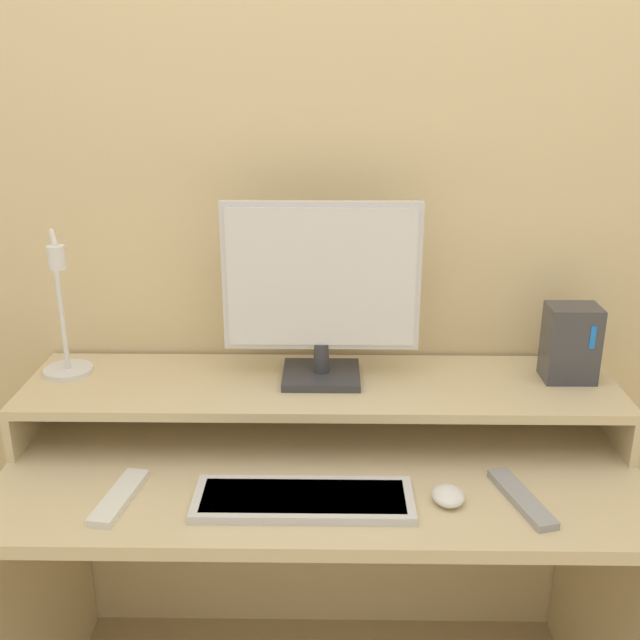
{
  "coord_description": "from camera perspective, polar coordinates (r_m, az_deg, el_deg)",
  "views": [
    {
      "loc": [
        0.02,
        -1.15,
        1.58
      ],
      "look_at": [
        -0.0,
        0.35,
        1.05
      ],
      "focal_mm": 42.0,
      "sensor_mm": 36.0,
      "label": 1
    }
  ],
  "objects": [
    {
      "name": "monitor",
      "position": [
        1.71,
        0.01,
        2.38
      ],
      "size": [
        0.45,
        0.17,
        0.42
      ],
      "color": "#38383D",
      "rests_on": "monitor_shelf"
    },
    {
      "name": "monitor_shelf",
      "position": [
        1.78,
        0.09,
        -5.26
      ],
      "size": [
        1.39,
        0.34,
        0.13
      ],
      "color": "beige",
      "rests_on": "desk"
    },
    {
      "name": "mouse",
      "position": [
        1.57,
        9.74,
        -13.04
      ],
      "size": [
        0.07,
        0.08,
        0.03
      ],
      "color": "white",
      "rests_on": "desk"
    },
    {
      "name": "desk",
      "position": [
        1.8,
        0.02,
        -16.09
      ],
      "size": [
        1.39,
        0.63,
        0.73
      ],
      "color": "beige",
      "rests_on": "ground_plane"
    },
    {
      "name": "wall_back",
      "position": [
        1.85,
        0.18,
        9.24
      ],
      "size": [
        6.0,
        0.05,
        2.5
      ],
      "color": "beige",
      "rests_on": "ground_plane"
    },
    {
      "name": "remote_secondary",
      "position": [
        1.61,
        15.09,
        -12.98
      ],
      "size": [
        0.1,
        0.22,
        0.02
      ],
      "color": "#99999E",
      "rests_on": "desk"
    },
    {
      "name": "remote_control",
      "position": [
        1.61,
        -15.04,
        -12.9
      ],
      "size": [
        0.08,
        0.2,
        0.02
      ],
      "color": "white",
      "rests_on": "desk"
    },
    {
      "name": "router_dock",
      "position": [
        1.85,
        18.55,
        -1.68
      ],
      "size": [
        0.12,
        0.09,
        0.18
      ],
      "color": "#3D3D42",
      "rests_on": "monitor_shelf"
    },
    {
      "name": "keyboard",
      "position": [
        1.55,
        -1.27,
        -13.48
      ],
      "size": [
        0.44,
        0.15,
        0.02
      ],
      "color": "silver",
      "rests_on": "desk"
    },
    {
      "name": "desk_lamp",
      "position": [
        1.83,
        -18.95,
        -0.49
      ],
      "size": [
        0.13,
        0.22,
        0.36
      ],
      "color": "silver",
      "rests_on": "monitor_shelf"
    }
  ]
}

